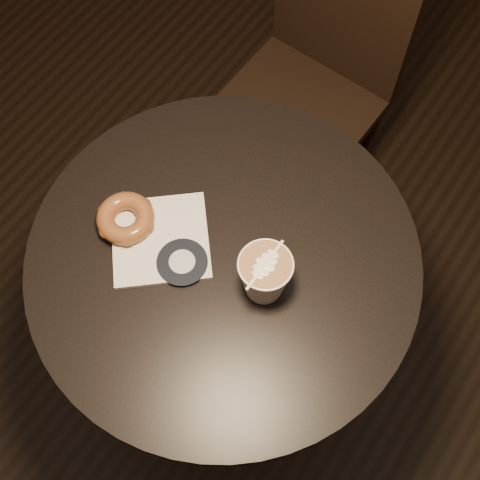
% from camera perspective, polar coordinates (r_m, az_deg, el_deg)
% --- Properties ---
extents(cafe_table, '(0.70, 0.70, 0.75)m').
position_cam_1_polar(cafe_table, '(1.36, -1.25, -4.84)').
color(cafe_table, black).
rests_on(cafe_table, ground).
extents(chair, '(0.38, 0.38, 0.93)m').
position_cam_1_polar(chair, '(1.72, 6.76, 14.83)').
color(chair, black).
rests_on(chair, ground).
extents(pastry_bag, '(0.24, 0.24, 0.01)m').
position_cam_1_polar(pastry_bag, '(1.19, -6.81, 0.05)').
color(pastry_bag, silver).
rests_on(pastry_bag, cafe_table).
extents(doughnut, '(0.10, 0.10, 0.03)m').
position_cam_1_polar(doughnut, '(1.20, -9.75, 1.85)').
color(doughnut, brown).
rests_on(doughnut, pastry_bag).
extents(latte_cup, '(0.09, 0.09, 0.10)m').
position_cam_1_polar(latte_cup, '(1.11, 2.12, -3.09)').
color(latte_cup, white).
rests_on(latte_cup, cafe_table).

